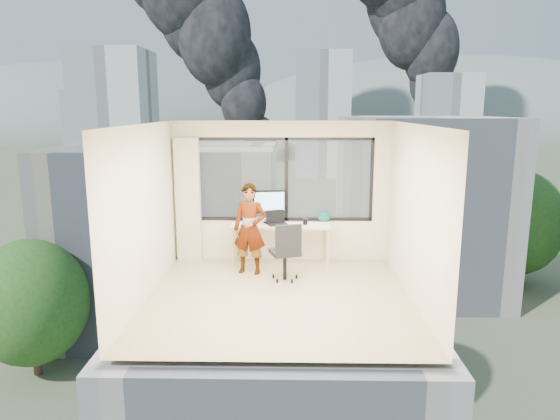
{
  "coord_description": "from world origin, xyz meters",
  "views": [
    {
      "loc": [
        0.17,
        -7.23,
        2.84
      ],
      "look_at": [
        0.0,
        1.0,
        1.15
      ],
      "focal_mm": 32.25,
      "sensor_mm": 36.0,
      "label": 1
    }
  ],
  "objects_px": {
    "desk": "(281,244)",
    "person": "(250,229)",
    "chair": "(285,251)",
    "handbag": "(324,217)",
    "game_console": "(260,220)",
    "laptop": "(277,218)",
    "monitor": "(269,206)"
  },
  "relations": [
    {
      "from": "game_console",
      "to": "handbag",
      "type": "distance_m",
      "value": 1.18
    },
    {
      "from": "desk",
      "to": "game_console",
      "type": "bearing_deg",
      "value": 150.49
    },
    {
      "from": "desk",
      "to": "monitor",
      "type": "bearing_deg",
      "value": 145.71
    },
    {
      "from": "game_console",
      "to": "handbag",
      "type": "bearing_deg",
      "value": -17.87
    },
    {
      "from": "person",
      "to": "laptop",
      "type": "bearing_deg",
      "value": 57.98
    },
    {
      "from": "monitor",
      "to": "chair",
      "type": "bearing_deg",
      "value": -82.01
    },
    {
      "from": "monitor",
      "to": "handbag",
      "type": "xyz_separation_m",
      "value": [
        1.01,
        0.09,
        -0.21
      ]
    },
    {
      "from": "chair",
      "to": "game_console",
      "type": "xyz_separation_m",
      "value": [
        -0.47,
        1.08,
        0.28
      ]
    },
    {
      "from": "chair",
      "to": "person",
      "type": "height_order",
      "value": "person"
    },
    {
      "from": "handbag",
      "to": "desk",
      "type": "bearing_deg",
      "value": -146.89
    },
    {
      "from": "game_console",
      "to": "laptop",
      "type": "distance_m",
      "value": 0.41
    },
    {
      "from": "person",
      "to": "game_console",
      "type": "distance_m",
      "value": 0.74
    },
    {
      "from": "monitor",
      "to": "desk",
      "type": "bearing_deg",
      "value": -42.78
    },
    {
      "from": "game_console",
      "to": "monitor",
      "type": "bearing_deg",
      "value": -41.63
    },
    {
      "from": "monitor",
      "to": "laptop",
      "type": "relative_size",
      "value": 1.65
    },
    {
      "from": "chair",
      "to": "handbag",
      "type": "relative_size",
      "value": 4.05
    },
    {
      "from": "chair",
      "to": "handbag",
      "type": "bearing_deg",
      "value": 39.8
    },
    {
      "from": "game_console",
      "to": "laptop",
      "type": "height_order",
      "value": "laptop"
    },
    {
      "from": "laptop",
      "to": "person",
      "type": "bearing_deg",
      "value": -154.72
    },
    {
      "from": "laptop",
      "to": "handbag",
      "type": "bearing_deg",
      "value": -4.22
    },
    {
      "from": "person",
      "to": "handbag",
      "type": "bearing_deg",
      "value": 41.06
    },
    {
      "from": "person",
      "to": "monitor",
      "type": "height_order",
      "value": "person"
    },
    {
      "from": "chair",
      "to": "monitor",
      "type": "relative_size",
      "value": 1.65
    },
    {
      "from": "monitor",
      "to": "laptop",
      "type": "xyz_separation_m",
      "value": [
        0.15,
        -0.17,
        -0.19
      ]
    },
    {
      "from": "game_console",
      "to": "laptop",
      "type": "relative_size",
      "value": 0.83
    },
    {
      "from": "desk",
      "to": "person",
      "type": "relative_size",
      "value": 1.14
    },
    {
      "from": "monitor",
      "to": "laptop",
      "type": "distance_m",
      "value": 0.3
    },
    {
      "from": "desk",
      "to": "game_console",
      "type": "relative_size",
      "value": 5.81
    },
    {
      "from": "desk",
      "to": "monitor",
      "type": "height_order",
      "value": "monitor"
    },
    {
      "from": "handbag",
      "to": "monitor",
      "type": "bearing_deg",
      "value": -158.21
    },
    {
      "from": "chair",
      "to": "handbag",
      "type": "xyz_separation_m",
      "value": [
        0.72,
        1.1,
        0.34
      ]
    },
    {
      "from": "chair",
      "to": "person",
      "type": "distance_m",
      "value": 0.75
    }
  ]
}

